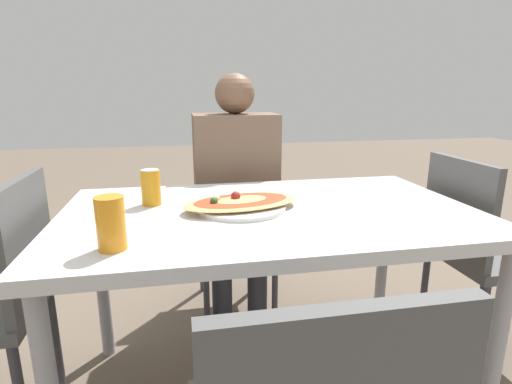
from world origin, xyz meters
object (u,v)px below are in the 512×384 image
at_px(pizza_main, 241,203).
at_px(soda_can, 151,187).
at_px(chair_far_seated, 234,210).
at_px(chair_side_right, 479,246).
at_px(person_seated, 236,177).
at_px(dining_table, 270,228).
at_px(drink_glass, 111,223).

relative_size(pizza_main, soda_can, 3.45).
bearing_deg(chair_far_seated, pizza_main, 84.39).
relative_size(chair_far_seated, chair_side_right, 1.00).
distance_m(person_seated, pizza_main, 0.61).
xyz_separation_m(dining_table, person_seated, (-0.03, 0.62, 0.04)).
xyz_separation_m(pizza_main, drink_glass, (-0.37, -0.28, 0.05)).
bearing_deg(person_seated, chair_side_right, 147.81).
height_order(soda_can, drink_glass, drink_glass).
distance_m(person_seated, soda_can, 0.62).
bearing_deg(pizza_main, drink_glass, -142.65).
relative_size(chair_side_right, person_seated, 0.72).
bearing_deg(soda_can, chair_side_right, -3.56).
bearing_deg(chair_side_right, chair_far_seated, -126.88).
bearing_deg(soda_can, person_seated, 53.15).
relative_size(chair_far_seated, pizza_main, 1.99).
xyz_separation_m(chair_far_seated, drink_glass, (-0.44, -1.00, 0.29)).
distance_m(dining_table, person_seated, 0.63).
bearing_deg(chair_far_seated, dining_table, 92.00).
xyz_separation_m(person_seated, drink_glass, (-0.44, -0.89, 0.09)).
bearing_deg(pizza_main, soda_can, 159.84).
xyz_separation_m(dining_table, pizza_main, (-0.10, 0.02, 0.09)).
bearing_deg(drink_glass, soda_can, 79.45).
bearing_deg(chair_side_right, dining_table, -86.66).
height_order(chair_far_seated, person_seated, person_seated).
xyz_separation_m(pizza_main, soda_can, (-0.30, 0.11, 0.04)).
bearing_deg(drink_glass, pizza_main, 37.35).
distance_m(chair_far_seated, soda_can, 0.76).
xyz_separation_m(chair_side_right, soda_can, (-1.28, 0.08, 0.29)).
xyz_separation_m(chair_side_right, drink_glass, (-1.35, -0.31, 0.29)).
bearing_deg(pizza_main, person_seated, 83.38).
bearing_deg(chair_side_right, person_seated, -122.19).
relative_size(soda_can, drink_glass, 0.91).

